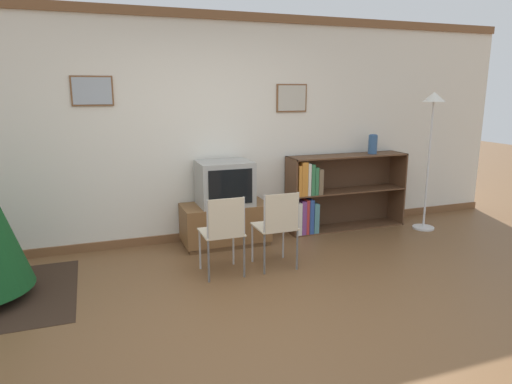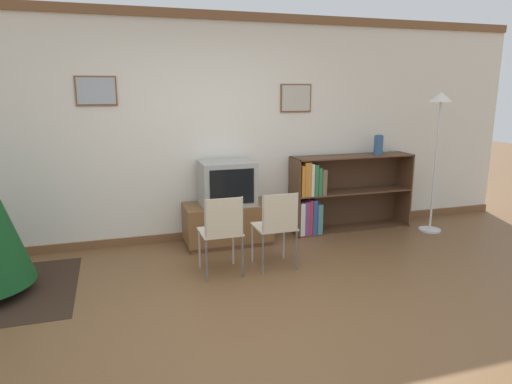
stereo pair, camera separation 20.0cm
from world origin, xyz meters
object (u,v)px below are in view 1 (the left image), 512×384
(vase, at_px, (373,144))
(folding_chair_left, at_px, (224,231))
(television, at_px, (225,183))
(tv_console, at_px, (225,224))
(folding_chair_right, at_px, (278,225))
(standing_lamp, at_px, (432,125))
(bookshelf, at_px, (326,194))

(vase, bearing_deg, folding_chair_left, -156.76)
(television, xyz_separation_m, folding_chair_left, (-0.29, -0.93, -0.27))
(tv_console, xyz_separation_m, folding_chair_right, (0.29, -0.94, 0.23))
(television, relative_size, standing_lamp, 0.35)
(vase, bearing_deg, bookshelf, 178.36)
(vase, distance_m, standing_lamp, 0.76)
(folding_chair_left, bearing_deg, bookshelf, 31.24)
(television, relative_size, bookshelf, 0.38)
(folding_chair_right, distance_m, vase, 2.14)
(bookshelf, xyz_separation_m, vase, (0.66, -0.02, 0.64))
(tv_console, height_order, folding_chair_left, folding_chair_left)
(tv_console, height_order, vase, vase)
(folding_chair_left, xyz_separation_m, folding_chair_right, (0.57, 0.00, 0.00))
(folding_chair_left, relative_size, bookshelf, 0.50)
(tv_console, relative_size, standing_lamp, 0.57)
(television, height_order, folding_chair_right, television)
(folding_chair_left, relative_size, vase, 3.19)
(folding_chair_left, xyz_separation_m, standing_lamp, (2.95, 0.62, 0.90))
(folding_chair_left, relative_size, folding_chair_right, 1.00)
(bookshelf, distance_m, vase, 0.92)
(tv_console, xyz_separation_m, bookshelf, (1.41, 0.09, 0.23))
(tv_console, bearing_deg, vase, 2.06)
(bookshelf, bearing_deg, tv_console, -176.22)
(folding_chair_left, distance_m, vase, 2.64)
(folding_chair_right, height_order, bookshelf, bookshelf)
(television, relative_size, folding_chair_right, 0.76)
(folding_chair_left, bearing_deg, folding_chair_right, 0.00)
(tv_console, bearing_deg, bookshelf, 3.78)
(bookshelf, relative_size, vase, 6.36)
(folding_chair_right, height_order, standing_lamp, standing_lamp)
(vase, bearing_deg, folding_chair_right, -150.41)
(tv_console, relative_size, television, 1.63)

